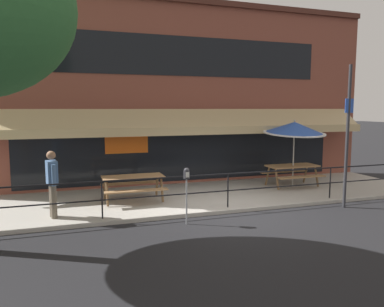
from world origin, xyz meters
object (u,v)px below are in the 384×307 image
(picnic_table_left, at_px, (133,181))
(patio_umbrella_centre, at_px, (294,128))
(picnic_table_centre, at_px, (292,170))
(street_sign_pole, at_px, (347,135))
(parking_meter_near, at_px, (187,179))
(pedestrian_walking, at_px, (52,181))

(picnic_table_left, relative_size, patio_umbrella_centre, 0.76)
(picnic_table_centre, xyz_separation_m, patio_umbrella_centre, (0.00, -0.05, 1.47))
(patio_umbrella_centre, bearing_deg, street_sign_pole, -89.34)
(parking_meter_near, bearing_deg, patio_umbrella_centre, 28.86)
(picnic_table_left, bearing_deg, parking_meter_near, -68.37)
(parking_meter_near, distance_m, street_sign_pole, 4.93)
(patio_umbrella_centre, xyz_separation_m, street_sign_pole, (0.03, -2.59, -0.08))
(pedestrian_walking, bearing_deg, picnic_table_left, 24.74)
(picnic_table_left, xyz_separation_m, patio_umbrella_centre, (5.73, 0.31, 1.47))
(parking_meter_near, relative_size, street_sign_pole, 0.35)
(picnic_table_left, xyz_separation_m, parking_meter_near, (0.93, -2.34, 0.44))
(patio_umbrella_centre, height_order, parking_meter_near, patio_umbrella_centre)
(patio_umbrella_centre, height_order, pedestrian_walking, patio_umbrella_centre)
(pedestrian_walking, xyz_separation_m, street_sign_pole, (7.98, -1.25, 1.04))
(patio_umbrella_centre, distance_m, street_sign_pole, 2.59)
(picnic_table_centre, bearing_deg, patio_umbrella_centre, -90.00)
(picnic_table_left, bearing_deg, pedestrian_walking, -155.26)
(street_sign_pole, bearing_deg, pedestrian_walking, 171.08)
(street_sign_pole, bearing_deg, patio_umbrella_centre, 90.66)
(patio_umbrella_centre, bearing_deg, picnic_table_centre, 90.00)
(picnic_table_centre, relative_size, patio_umbrella_centre, 0.76)
(picnic_table_centre, bearing_deg, picnic_table_left, -176.39)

